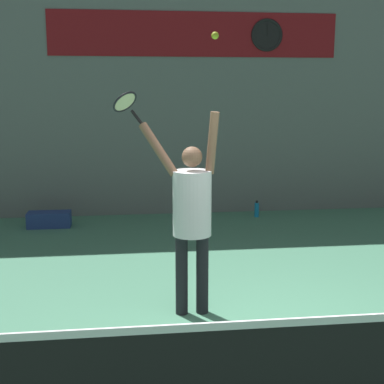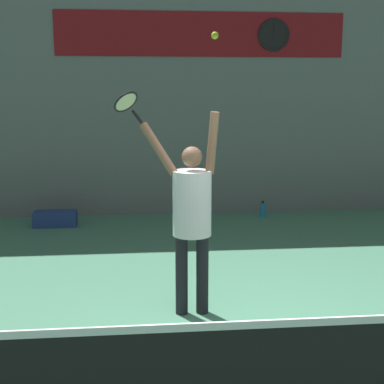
{
  "view_description": "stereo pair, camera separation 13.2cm",
  "coord_description": "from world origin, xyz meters",
  "px_view_note": "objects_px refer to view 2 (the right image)",
  "views": [
    {
      "loc": [
        -1.29,
        -4.05,
        2.34
      ],
      "look_at": [
        -0.63,
        1.26,
        1.31
      ],
      "focal_mm": 50.0,
      "sensor_mm": 36.0,
      "label": 1
    },
    {
      "loc": [
        -1.15,
        -4.07,
        2.34
      ],
      "look_at": [
        -0.63,
        1.26,
        1.31
      ],
      "focal_mm": 50.0,
      "sensor_mm": 36.0,
      "label": 2
    }
  ],
  "objects_px": {
    "water_bottle": "(263,210)",
    "equipment_bag": "(55,219)",
    "scoreboard_clock": "(274,35)",
    "tennis_player": "(192,210)",
    "tennis_ball": "(215,35)",
    "tennis_racket": "(127,103)"
  },
  "relations": [
    {
      "from": "water_bottle",
      "to": "equipment_bag",
      "type": "height_order",
      "value": "water_bottle"
    },
    {
      "from": "scoreboard_clock",
      "to": "tennis_player",
      "type": "distance_m",
      "value": 5.51
    },
    {
      "from": "scoreboard_clock",
      "to": "water_bottle",
      "type": "relative_size",
      "value": 1.92
    },
    {
      "from": "tennis_player",
      "to": "tennis_ball",
      "type": "height_order",
      "value": "tennis_ball"
    },
    {
      "from": "equipment_bag",
      "to": "water_bottle",
      "type": "bearing_deg",
      "value": 4.47
    },
    {
      "from": "tennis_racket",
      "to": "water_bottle",
      "type": "xyz_separation_m",
      "value": [
        2.38,
        3.79,
        -2.06
      ]
    },
    {
      "from": "tennis_racket",
      "to": "tennis_ball",
      "type": "xyz_separation_m",
      "value": [
        0.86,
        -0.52,
        0.65
      ]
    },
    {
      "from": "tennis_player",
      "to": "tennis_ball",
      "type": "xyz_separation_m",
      "value": [
        0.21,
        -0.11,
        1.73
      ]
    },
    {
      "from": "scoreboard_clock",
      "to": "tennis_player",
      "type": "bearing_deg",
      "value": -112.97
    },
    {
      "from": "tennis_ball",
      "to": "equipment_bag",
      "type": "height_order",
      "value": "tennis_ball"
    },
    {
      "from": "water_bottle",
      "to": "tennis_racket",
      "type": "bearing_deg",
      "value": -122.21
    },
    {
      "from": "tennis_player",
      "to": "tennis_racket",
      "type": "relative_size",
      "value": 5.7
    },
    {
      "from": "tennis_racket",
      "to": "equipment_bag",
      "type": "bearing_deg",
      "value": 111.3
    },
    {
      "from": "water_bottle",
      "to": "equipment_bag",
      "type": "distance_m",
      "value": 3.76
    },
    {
      "from": "water_bottle",
      "to": "equipment_bag",
      "type": "bearing_deg",
      "value": -175.53
    },
    {
      "from": "scoreboard_clock",
      "to": "tennis_ball",
      "type": "bearing_deg",
      "value": -110.28
    },
    {
      "from": "tennis_player",
      "to": "tennis_ball",
      "type": "relative_size",
      "value": 29.9
    },
    {
      "from": "tennis_racket",
      "to": "equipment_bag",
      "type": "height_order",
      "value": "tennis_racket"
    },
    {
      "from": "equipment_bag",
      "to": "tennis_player",
      "type": "bearing_deg",
      "value": -62.81
    },
    {
      "from": "tennis_ball",
      "to": "equipment_bag",
      "type": "xyz_separation_m",
      "value": [
        -2.22,
        4.01,
        -2.71
      ]
    },
    {
      "from": "equipment_bag",
      "to": "tennis_ball",
      "type": "bearing_deg",
      "value": -61.04
    },
    {
      "from": "tennis_racket",
      "to": "tennis_player",
      "type": "bearing_deg",
      "value": -32.63
    }
  ]
}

